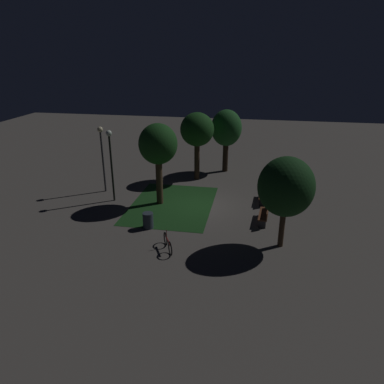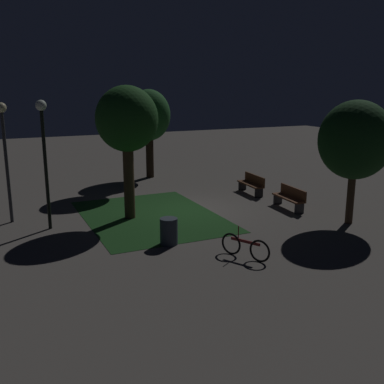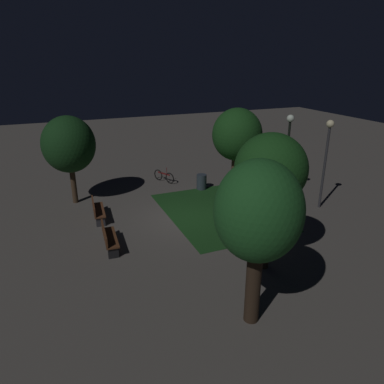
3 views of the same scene
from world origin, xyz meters
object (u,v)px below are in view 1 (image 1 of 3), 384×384
(tree_near_wall, at_px, (286,187))
(lamp_post_near_wall, at_px, (111,154))
(tree_right_canopy, at_px, (226,129))
(bench_front_left, at_px, (265,214))
(tree_back_left, at_px, (158,145))
(bicycle, at_px, (168,243))
(lamp_post_plaza_west, at_px, (102,148))
(tree_lawn_side, at_px, (197,130))
(bench_lawn_edge, at_px, (265,194))
(trash_bin, at_px, (148,220))

(tree_near_wall, height_order, lamp_post_near_wall, lamp_post_near_wall)
(tree_right_canopy, height_order, lamp_post_near_wall, tree_right_canopy)
(tree_right_canopy, relative_size, lamp_post_near_wall, 1.07)
(bench_front_left, height_order, tree_near_wall, tree_near_wall)
(lamp_post_near_wall, bearing_deg, tree_back_left, -88.36)
(bicycle, bearing_deg, tree_back_left, 18.89)
(tree_back_left, distance_m, tree_right_canopy, 7.78)
(lamp_post_plaza_west, bearing_deg, tree_lawn_side, -57.75)
(bench_lawn_edge, distance_m, lamp_post_plaza_west, 10.69)
(tree_lawn_side, relative_size, lamp_post_plaza_west, 1.11)
(bench_front_left, height_order, bicycle, bicycle)
(lamp_post_near_wall, bearing_deg, tree_lawn_side, -41.85)
(tree_near_wall, bearing_deg, tree_right_canopy, 18.67)
(bicycle, bearing_deg, tree_lawn_side, 1.95)
(tree_back_left, height_order, tree_right_canopy, tree_back_left)
(bench_front_left, bearing_deg, trash_bin, 107.05)
(tree_back_left, bearing_deg, tree_near_wall, -119.52)
(tree_near_wall, bearing_deg, trash_bin, 84.31)
(lamp_post_plaza_west, bearing_deg, bicycle, -138.26)
(tree_back_left, bearing_deg, trash_bin, -175.58)
(tree_right_canopy, relative_size, trash_bin, 5.54)
(bench_lawn_edge, relative_size, tree_lawn_side, 0.38)
(lamp_post_plaza_west, distance_m, trash_bin, 6.83)
(tree_back_left, distance_m, bicycle, 6.51)
(bench_lawn_edge, bearing_deg, lamp_post_plaza_west, 90.56)
(tree_right_canopy, bearing_deg, bicycle, 173.10)
(trash_bin, bearing_deg, tree_right_canopy, -16.46)
(lamp_post_plaza_west, xyz_separation_m, bicycle, (-6.63, -5.91, -2.61))
(bench_lawn_edge, bearing_deg, tree_right_canopy, 28.03)
(bench_lawn_edge, relative_size, lamp_post_plaza_west, 0.42)
(bench_front_left, distance_m, tree_back_left, 7.20)
(bench_lawn_edge, xyz_separation_m, bicycle, (-6.73, 4.48, -0.14))
(bench_lawn_edge, bearing_deg, trash_bin, 128.01)
(lamp_post_near_wall, bearing_deg, bicycle, -137.78)
(tree_right_canopy, xyz_separation_m, bicycle, (-12.35, 1.49, -2.96))
(lamp_post_plaza_west, bearing_deg, tree_near_wall, -115.45)
(bench_front_left, height_order, tree_back_left, tree_back_left)
(bench_front_left, height_order, lamp_post_near_wall, lamp_post_near_wall)
(tree_right_canopy, height_order, tree_near_wall, tree_right_canopy)
(bicycle, bearing_deg, bench_front_left, -49.28)
(tree_back_left, bearing_deg, bench_lawn_edge, -77.33)
(lamp_post_plaza_west, bearing_deg, bench_front_left, -104.91)
(tree_near_wall, distance_m, lamp_post_plaza_west, 12.33)
(bench_front_left, xyz_separation_m, tree_back_left, (1.45, 6.30, 3.15))
(tree_right_canopy, height_order, tree_lawn_side, tree_lawn_side)
(tree_near_wall, xyz_separation_m, lamp_post_plaza_west, (5.30, 11.13, -0.06))
(tree_right_canopy, distance_m, tree_near_wall, 11.63)
(bicycle, bearing_deg, tree_right_canopy, -6.90)
(bench_front_left, relative_size, tree_right_canopy, 0.39)
(lamp_post_near_wall, bearing_deg, tree_near_wall, -111.38)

